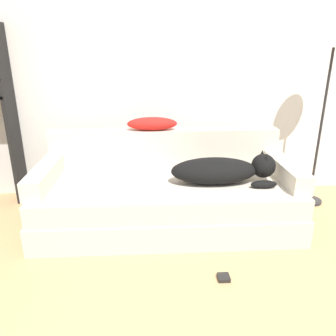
{
  "coord_description": "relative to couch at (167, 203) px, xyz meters",
  "views": [
    {
      "loc": [
        -0.29,
        -0.46,
        1.44
      ],
      "look_at": [
        -0.15,
        2.01,
        0.55
      ],
      "focal_mm": 35.0,
      "sensor_mm": 36.0,
      "label": 1
    }
  ],
  "objects": [
    {
      "name": "power_adapter",
      "position": [
        0.33,
        -0.79,
        -0.18
      ],
      "size": [
        0.08,
        0.08,
        0.03
      ],
      "color": "black",
      "rests_on": "ground_plane"
    },
    {
      "name": "laptop",
      "position": [
        -0.18,
        -0.05,
        0.21
      ],
      "size": [
        0.33,
        0.26,
        0.02
      ],
      "rotation": [
        0.0,
        0.0,
        -0.25
      ],
      "color": "silver",
      "rests_on": "couch"
    },
    {
      "name": "throw_pillow",
      "position": [
        -0.12,
        0.39,
        0.61
      ],
      "size": [
        0.46,
        0.17,
        0.12
      ],
      "color": "red",
      "rests_on": "couch_backrest"
    },
    {
      "name": "dog",
      "position": [
        0.45,
        -0.07,
        0.32
      ],
      "size": [
        0.87,
        0.32,
        0.26
      ],
      "color": "black",
      "rests_on": "couch"
    },
    {
      "name": "wall_back",
      "position": [
        0.15,
        0.78,
        1.15
      ],
      "size": [
        8.06,
        0.06,
        2.7
      ],
      "color": "silver",
      "rests_on": "ground_plane"
    },
    {
      "name": "couch",
      "position": [
        0.0,
        0.0,
        0.0
      ],
      "size": [
        2.17,
        0.95,
        0.4
      ],
      "color": "beige",
      "rests_on": "ground_plane"
    },
    {
      "name": "couch_arm_left",
      "position": [
        -1.01,
        -0.01,
        0.28
      ],
      "size": [
        0.15,
        0.76,
        0.15
      ],
      "color": "beige",
      "rests_on": "couch"
    },
    {
      "name": "couch_arm_right",
      "position": [
        1.01,
        -0.01,
        0.28
      ],
      "size": [
        0.15,
        0.76,
        0.15
      ],
      "color": "beige",
      "rests_on": "couch"
    },
    {
      "name": "couch_backrest",
      "position": [
        -0.0,
        0.4,
        0.38
      ],
      "size": [
        2.13,
        0.15,
        0.35
      ],
      "color": "beige",
      "rests_on": "couch"
    },
    {
      "name": "floor_lamp",
      "position": [
        1.46,
        0.36,
        1.18
      ],
      "size": [
        0.28,
        0.28,
        1.64
      ],
      "color": "#232326",
      "rests_on": "ground_plane"
    }
  ]
}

